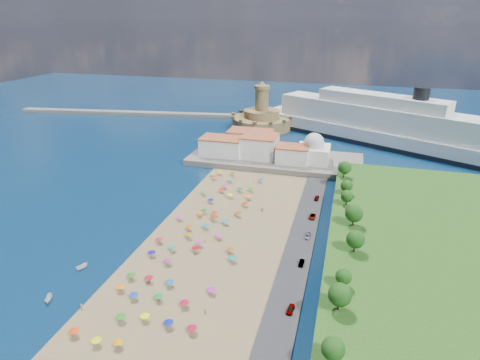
% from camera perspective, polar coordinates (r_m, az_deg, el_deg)
% --- Properties ---
extents(ground, '(700.00, 700.00, 0.00)m').
position_cam_1_polar(ground, '(151.73, -4.00, -6.11)').
color(ground, '#071938').
rests_on(ground, ground).
extents(terrace, '(90.00, 36.00, 3.00)m').
position_cam_1_polar(terrace, '(213.65, 4.99, 2.93)').
color(terrace, '#59544C').
rests_on(terrace, ground).
extents(jetty, '(18.00, 70.00, 2.40)m').
position_cam_1_polar(jetty, '(250.72, 1.54, 5.88)').
color(jetty, '#59544C').
rests_on(jetty, ground).
extents(breakwater, '(199.03, 34.77, 2.60)m').
position_cam_1_polar(breakwater, '(326.77, -13.58, 9.18)').
color(breakwater, '#59544C').
rests_on(breakwater, ground).
extents(waterfront_buildings, '(57.00, 29.00, 11.00)m').
position_cam_1_polar(waterfront_buildings, '(214.81, 1.65, 4.91)').
color(waterfront_buildings, silver).
rests_on(waterfront_buildings, terrace).
extents(domed_building, '(16.00, 16.00, 15.00)m').
position_cam_1_polar(domed_building, '(206.96, 10.42, 4.18)').
color(domed_building, silver).
rests_on(domed_building, terrace).
extents(fortress, '(40.00, 40.00, 32.40)m').
position_cam_1_polar(fortress, '(277.53, 3.07, 8.65)').
color(fortress, olive).
rests_on(fortress, ground).
extents(cruise_ship, '(157.93, 95.78, 35.98)m').
position_cam_1_polar(cruise_ship, '(257.81, 19.11, 7.30)').
color(cruise_ship, black).
rests_on(cruise_ship, ground).
extents(beach_parasols, '(30.39, 114.38, 2.20)m').
position_cam_1_polar(beach_parasols, '(142.26, -5.92, -7.26)').
color(beach_parasols, gray).
rests_on(beach_parasols, beach).
extents(beachgoers, '(34.45, 98.20, 1.89)m').
position_cam_1_polar(beachgoers, '(148.77, -3.43, -6.20)').
color(beachgoers, tan).
rests_on(beachgoers, beach).
extents(moored_boats, '(3.42, 19.63, 1.56)m').
position_cam_1_polar(moored_boats, '(129.64, -23.51, -13.18)').
color(moored_boats, white).
rests_on(moored_boats, ground).
extents(parked_cars, '(2.67, 75.51, 1.43)m').
position_cam_1_polar(parked_cars, '(143.51, 9.68, -7.56)').
color(parked_cars, gray).
rests_on(parked_cars, promenade).
extents(hillside_trees, '(10.85, 111.33, 7.65)m').
position_cam_1_polar(hillside_trees, '(134.28, 14.98, -5.96)').
color(hillside_trees, '#382314').
rests_on(hillside_trees, hillside).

